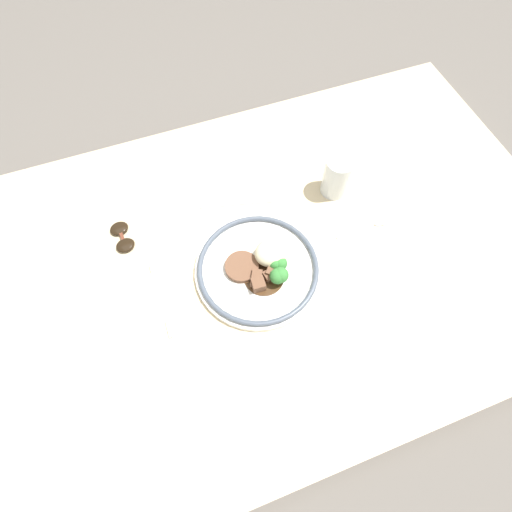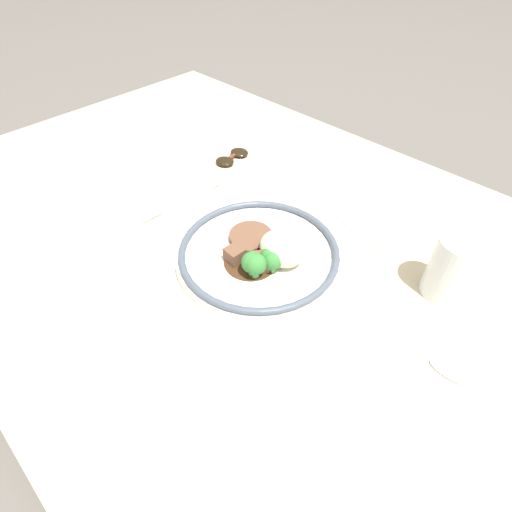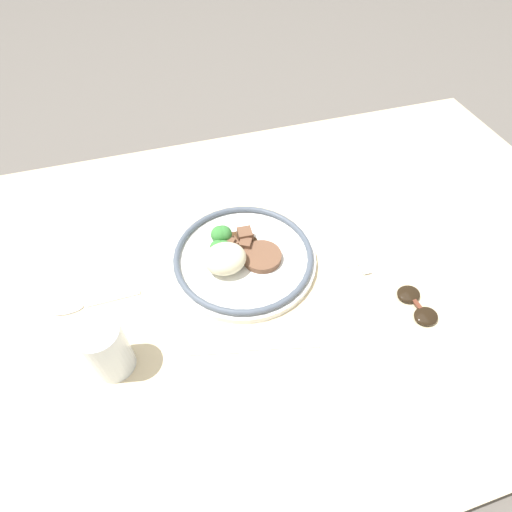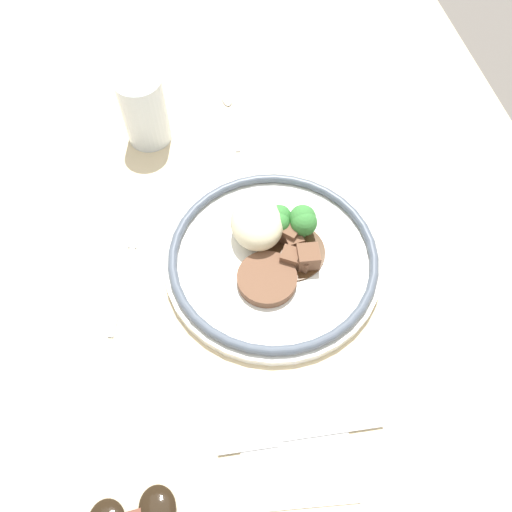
{
  "view_description": "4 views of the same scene",
  "coord_description": "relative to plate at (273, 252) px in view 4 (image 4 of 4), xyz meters",
  "views": [
    {
      "loc": [
        -0.13,
        -0.4,
        0.87
      ],
      "look_at": [
        0.01,
        -0.01,
        0.08
      ],
      "focal_mm": 28.0,
      "sensor_mm": 36.0,
      "label": 1
    },
    {
      "loc": [
        0.35,
        -0.39,
        0.53
      ],
      "look_at": [
        0.03,
        -0.06,
        0.08
      ],
      "focal_mm": 28.0,
      "sensor_mm": 36.0,
      "label": 2
    },
    {
      "loc": [
        0.13,
        0.46,
        0.66
      ],
      "look_at": [
        -0.01,
        -0.02,
        0.06
      ],
      "focal_mm": 28.0,
      "sensor_mm": 36.0,
      "label": 3
    },
    {
      "loc": [
        -0.33,
        0.05,
        0.61
      ],
      "look_at": [
        0.01,
        -0.01,
        0.07
      ],
      "focal_mm": 35.0,
      "sensor_mm": 36.0,
      "label": 4
    }
  ],
  "objects": [
    {
      "name": "juice_glass",
      "position": [
        0.25,
        0.15,
        0.03
      ],
      "size": [
        0.07,
        0.07,
        0.11
      ],
      "color": "orange",
      "rests_on": "dining_table"
    },
    {
      "name": "plate",
      "position": [
        0.0,
        0.0,
        0.0
      ],
      "size": [
        0.29,
        0.29,
        0.07
      ],
      "color": "white",
      "rests_on": "dining_table"
    },
    {
      "name": "spoon",
      "position": [
        0.31,
        0.02,
        -0.02
      ],
      "size": [
        0.15,
        0.02,
        0.01
      ],
      "rotation": [
        0.0,
        0.0,
        0.01
      ],
      "color": "silver",
      "rests_on": "dining_table"
    },
    {
      "name": "fork",
      "position": [
        -0.23,
        0.03,
        -0.01
      ],
      "size": [
        0.02,
        0.19,
        0.0
      ],
      "rotation": [
        0.0,
        0.0,
        1.55
      ],
      "color": "silver",
      "rests_on": "napkin"
    },
    {
      "name": "napkin",
      "position": [
        -0.23,
        0.02,
        -0.02
      ],
      "size": [
        0.15,
        0.13,
        0.0
      ],
      "color": "white",
      "rests_on": "dining_table"
    },
    {
      "name": "dining_table",
      "position": [
        -0.02,
        0.03,
        -0.04
      ],
      "size": [
        1.54,
        0.92,
        0.04
      ],
      "color": "beige",
      "rests_on": "ground"
    },
    {
      "name": "knife",
      "position": [
        0.04,
        0.19,
        -0.02
      ],
      "size": [
        0.22,
        0.06,
        0.0
      ],
      "rotation": [
        0.0,
        0.0,
        -0.24
      ],
      "color": "silver",
      "rests_on": "dining_table"
    },
    {
      "name": "ground_plane",
      "position": [
        -0.02,
        0.03,
        -0.06
      ],
      "size": [
        8.0,
        8.0,
        0.0
      ],
      "primitive_type": "plane",
      "color": "#5B5651"
    }
  ]
}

